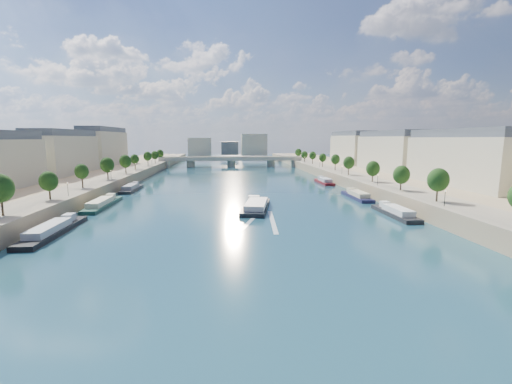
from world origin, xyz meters
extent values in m
plane|color=#0B2634|center=(0.00, 100.00, 0.00)|extent=(700.00, 700.00, 0.00)
cube|color=#9E8460|center=(-72.00, 100.00, 2.50)|extent=(44.00, 520.00, 5.00)
cube|color=#9E8460|center=(72.00, 100.00, 2.50)|extent=(44.00, 520.00, 5.00)
cube|color=gray|center=(-57.00, 100.00, 5.05)|extent=(14.00, 520.00, 0.10)
cube|color=gray|center=(57.00, 100.00, 5.05)|extent=(14.00, 520.00, 0.10)
cylinder|color=#382B1E|center=(-55.00, 42.00, 6.91)|extent=(0.50, 0.50, 3.82)
cylinder|color=#382B1E|center=(-55.00, 66.00, 6.91)|extent=(0.50, 0.50, 3.82)
ellipsoid|color=#123311|center=(-55.00, 66.00, 10.50)|extent=(4.80, 4.80, 5.52)
cylinder|color=#382B1E|center=(-55.00, 90.00, 6.91)|extent=(0.50, 0.50, 3.82)
ellipsoid|color=#123311|center=(-55.00, 90.00, 10.50)|extent=(4.80, 4.80, 5.52)
cylinder|color=#382B1E|center=(-55.00, 114.00, 6.91)|extent=(0.50, 0.50, 3.82)
ellipsoid|color=#123311|center=(-55.00, 114.00, 10.50)|extent=(4.80, 4.80, 5.52)
cylinder|color=#382B1E|center=(-55.00, 138.00, 6.91)|extent=(0.50, 0.50, 3.82)
ellipsoid|color=#123311|center=(-55.00, 138.00, 10.50)|extent=(4.80, 4.80, 5.52)
cylinder|color=#382B1E|center=(-55.00, 162.00, 6.91)|extent=(0.50, 0.50, 3.82)
ellipsoid|color=#123311|center=(-55.00, 162.00, 10.50)|extent=(4.80, 4.80, 5.52)
cylinder|color=#382B1E|center=(-55.00, 186.00, 6.91)|extent=(0.50, 0.50, 3.82)
ellipsoid|color=#123311|center=(-55.00, 186.00, 10.50)|extent=(4.80, 4.80, 5.52)
cylinder|color=#382B1E|center=(-55.00, 210.00, 6.91)|extent=(0.50, 0.50, 3.82)
ellipsoid|color=#123311|center=(-55.00, 210.00, 10.50)|extent=(4.80, 4.80, 5.52)
cylinder|color=#382B1E|center=(-55.00, 234.00, 6.91)|extent=(0.50, 0.50, 3.82)
ellipsoid|color=#123311|center=(-55.00, 234.00, 10.50)|extent=(4.80, 4.80, 5.52)
cylinder|color=#382B1E|center=(55.00, 50.00, 6.91)|extent=(0.50, 0.50, 3.82)
ellipsoid|color=#123311|center=(55.00, 50.00, 10.50)|extent=(4.80, 4.80, 5.52)
cylinder|color=#382B1E|center=(55.00, 74.00, 6.91)|extent=(0.50, 0.50, 3.82)
ellipsoid|color=#123311|center=(55.00, 74.00, 10.50)|extent=(4.80, 4.80, 5.52)
cylinder|color=#382B1E|center=(55.00, 98.00, 6.91)|extent=(0.50, 0.50, 3.82)
ellipsoid|color=#123311|center=(55.00, 98.00, 10.50)|extent=(4.80, 4.80, 5.52)
cylinder|color=#382B1E|center=(55.00, 122.00, 6.91)|extent=(0.50, 0.50, 3.82)
ellipsoid|color=#123311|center=(55.00, 122.00, 10.50)|extent=(4.80, 4.80, 5.52)
cylinder|color=#382B1E|center=(55.00, 146.00, 6.91)|extent=(0.50, 0.50, 3.82)
ellipsoid|color=#123311|center=(55.00, 146.00, 10.50)|extent=(4.80, 4.80, 5.52)
cylinder|color=#382B1E|center=(55.00, 170.00, 6.91)|extent=(0.50, 0.50, 3.82)
ellipsoid|color=#123311|center=(55.00, 170.00, 10.50)|extent=(4.80, 4.80, 5.52)
cylinder|color=#382B1E|center=(55.00, 194.00, 6.91)|extent=(0.50, 0.50, 3.82)
ellipsoid|color=#123311|center=(55.00, 194.00, 10.50)|extent=(4.80, 4.80, 5.52)
cylinder|color=#382B1E|center=(55.00, 218.00, 6.91)|extent=(0.50, 0.50, 3.82)
ellipsoid|color=#123311|center=(55.00, 218.00, 10.50)|extent=(4.80, 4.80, 5.52)
cylinder|color=#382B1E|center=(55.00, 242.00, 6.91)|extent=(0.50, 0.50, 3.82)
ellipsoid|color=#123311|center=(55.00, 242.00, 10.50)|extent=(4.80, 4.80, 5.52)
cylinder|color=black|center=(-52.50, 70.00, 7.00)|extent=(0.14, 0.14, 4.00)
sphere|color=#FFE5B2|center=(-52.50, 70.00, 9.10)|extent=(0.36, 0.36, 0.36)
cylinder|color=black|center=(-52.50, 110.00, 7.00)|extent=(0.14, 0.14, 4.00)
sphere|color=#FFE5B2|center=(-52.50, 110.00, 9.10)|extent=(0.36, 0.36, 0.36)
cylinder|color=black|center=(-52.50, 150.00, 7.00)|extent=(0.14, 0.14, 4.00)
sphere|color=#FFE5B2|center=(-52.50, 150.00, 9.10)|extent=(0.36, 0.36, 0.36)
cylinder|color=black|center=(-52.50, 190.00, 7.00)|extent=(0.14, 0.14, 4.00)
sphere|color=#FFE5B2|center=(-52.50, 190.00, 9.10)|extent=(0.36, 0.36, 0.36)
cylinder|color=black|center=(52.50, 45.00, 7.00)|extent=(0.14, 0.14, 4.00)
sphere|color=#FFE5B2|center=(52.50, 45.00, 9.10)|extent=(0.36, 0.36, 0.36)
cylinder|color=black|center=(52.50, 85.00, 7.00)|extent=(0.14, 0.14, 4.00)
sphere|color=#FFE5B2|center=(52.50, 85.00, 9.10)|extent=(0.36, 0.36, 0.36)
cylinder|color=black|center=(52.50, 125.00, 7.00)|extent=(0.14, 0.14, 4.00)
sphere|color=#FFE5B2|center=(52.50, 125.00, 9.10)|extent=(0.36, 0.36, 0.36)
cylinder|color=black|center=(52.50, 165.00, 7.00)|extent=(0.14, 0.14, 4.00)
sphere|color=#FFE5B2|center=(52.50, 165.00, 9.10)|extent=(0.36, 0.36, 0.36)
cylinder|color=black|center=(52.50, 205.00, 7.00)|extent=(0.14, 0.14, 4.00)
sphere|color=#FFE5B2|center=(52.50, 205.00, 9.10)|extent=(0.36, 0.36, 0.36)
cube|color=#C0B693|center=(-85.00, 141.00, 15.00)|extent=(16.00, 52.00, 20.00)
cube|color=#474C54|center=(-85.00, 141.00, 26.60)|extent=(14.72, 50.44, 3.20)
cube|color=#C0B693|center=(-85.00, 199.00, 15.00)|extent=(16.00, 52.00, 20.00)
cube|color=#474C54|center=(-85.00, 199.00, 26.60)|extent=(14.72, 50.44, 3.20)
cube|color=#C0B693|center=(85.00, 83.00, 15.00)|extent=(16.00, 52.00, 20.00)
cube|color=#474C54|center=(85.00, 83.00, 26.60)|extent=(14.72, 50.44, 3.20)
cube|color=#C0B693|center=(85.00, 141.00, 15.00)|extent=(16.00, 52.00, 20.00)
cube|color=#474C54|center=(85.00, 141.00, 26.60)|extent=(14.72, 50.44, 3.20)
cube|color=#C0B693|center=(85.00, 199.00, 15.00)|extent=(16.00, 52.00, 20.00)
cube|color=#474C54|center=(85.00, 199.00, 26.60)|extent=(14.72, 50.44, 3.20)
cube|color=#C0B693|center=(-30.00, 310.00, 14.00)|extent=(22.00, 18.00, 18.00)
cube|color=#C0B693|center=(25.00, 320.00, 16.00)|extent=(26.00, 20.00, 22.00)
cube|color=#474C54|center=(0.00, 335.00, 12.00)|extent=(18.00, 16.00, 14.00)
cube|color=#C1B79E|center=(0.00, 235.83, 6.20)|extent=(112.00, 11.00, 2.20)
cube|color=#C1B79E|center=(0.00, 230.83, 7.70)|extent=(112.00, 0.80, 0.90)
cube|color=#C1B79E|center=(0.00, 240.83, 7.70)|extent=(112.00, 0.80, 0.90)
cylinder|color=#C1B79E|center=(-32.00, 235.83, 2.50)|extent=(6.40, 6.40, 5.00)
cylinder|color=#C1B79E|center=(0.00, 235.83, 2.50)|extent=(6.40, 6.40, 5.00)
cylinder|color=#C1B79E|center=(32.00, 235.83, 2.50)|extent=(6.40, 6.40, 5.00)
cube|color=#C1B79E|center=(-52.00, 235.83, 2.50)|extent=(6.00, 12.00, 5.00)
cube|color=#C1B79E|center=(52.00, 235.83, 2.50)|extent=(6.00, 12.00, 5.00)
cube|color=black|center=(5.24, 69.97, 0.32)|extent=(12.08, 26.66, 1.84)
cube|color=white|center=(5.24, 67.92, 2.07)|extent=(9.08, 17.57, 1.65)
cube|color=white|center=(5.24, 77.70, 2.14)|extent=(4.19, 3.73, 1.80)
cube|color=silver|center=(2.04, 52.97, 0.02)|extent=(9.13, 25.11, 0.04)
cube|color=silver|center=(8.44, 52.97, 0.02)|extent=(2.96, 26.02, 0.04)
cube|color=black|center=(-45.50, 45.34, 0.30)|extent=(5.00, 27.58, 1.80)
cube|color=silver|center=(-45.50, 43.14, 2.00)|extent=(4.10, 15.17, 1.60)
cube|color=silver|center=(-45.50, 53.62, 2.10)|extent=(2.50, 3.31, 1.80)
cube|color=#1B4538|center=(-45.50, 78.54, 0.30)|extent=(5.00, 27.38, 1.80)
cube|color=#F6EDC4|center=(-45.50, 76.35, 2.00)|extent=(4.10, 15.06, 1.60)
cube|color=#F6EDC4|center=(-45.50, 86.76, 2.10)|extent=(2.50, 3.29, 1.80)
cube|color=black|center=(-45.50, 114.08, 0.30)|extent=(5.00, 22.43, 1.80)
cube|color=gray|center=(-45.50, 112.28, 2.00)|extent=(4.10, 12.34, 1.60)
cube|color=gray|center=(-45.50, 120.81, 2.10)|extent=(2.50, 2.69, 1.80)
cube|color=black|center=(45.50, 57.04, 0.30)|extent=(5.00, 22.34, 1.80)
cube|color=white|center=(45.50, 55.26, 2.00)|extent=(4.10, 12.29, 1.60)
cube|color=white|center=(45.50, 63.75, 2.10)|extent=(2.50, 2.68, 1.80)
cube|color=#1D1C3F|center=(45.50, 86.89, 0.30)|extent=(5.00, 22.24, 1.80)
cube|color=beige|center=(45.50, 85.11, 2.00)|extent=(4.10, 12.23, 1.60)
cube|color=beige|center=(45.50, 93.57, 2.10)|extent=(2.50, 2.67, 1.80)
cube|color=maroon|center=(45.50, 130.86, 0.30)|extent=(5.00, 21.12, 1.80)
cube|color=#ADB2B9|center=(45.50, 129.17, 2.00)|extent=(4.10, 11.62, 1.60)
cube|color=#ADB2B9|center=(45.50, 137.19, 2.10)|extent=(2.50, 2.53, 1.80)
camera|label=1|loc=(-4.14, -37.97, 22.67)|focal=24.00mm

